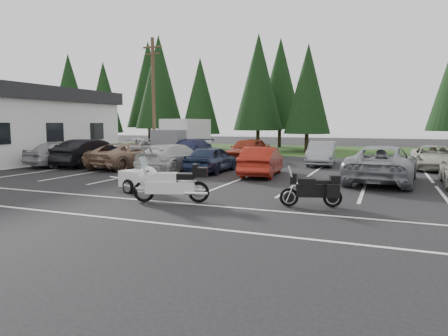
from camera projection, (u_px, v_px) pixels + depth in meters
ground at (208, 186)px, 16.23m from camera, size 120.00×120.00×0.00m
grass_strip at (311, 150)px, 38.34m from camera, size 80.00×16.00×0.01m
lake_water at (368, 139)px, 65.41m from camera, size 70.00×50.00×0.02m
utility_pole at (153, 95)px, 30.49m from camera, size 1.60×0.26×9.00m
box_truck at (180, 138)px, 30.57m from camera, size 2.40×5.60×2.90m
stall_markings at (227, 180)px, 18.07m from camera, size 32.00×16.00×0.01m
conifer_0 at (69, 92)px, 46.71m from camera, size 4.58×4.58×10.66m
conifer_1 at (104, 97)px, 43.37m from camera, size 3.96×3.96×9.22m
conifer_2 at (159, 82)px, 42.43m from camera, size 5.10×5.10×11.89m
conifer_3 at (200, 96)px, 39.28m from camera, size 3.87×3.87×9.02m
conifer_4 at (258, 82)px, 38.47m from camera, size 4.80×4.80×11.17m
conifer_5 at (308, 89)px, 35.50m from camera, size 4.14×4.14×9.63m
conifer_back_a at (149, 85)px, 47.76m from camera, size 5.28×5.28×12.30m
conifer_back_b at (280, 84)px, 42.31m from camera, size 4.97×4.97×11.58m
car_near_0 at (62, 153)px, 24.04m from camera, size 2.27×4.67×1.54m
car_near_1 at (92, 153)px, 23.93m from camera, size 2.03×5.02×1.62m
car_near_2 at (128, 155)px, 23.04m from camera, size 2.85×5.41×1.45m
car_near_3 at (175, 158)px, 21.32m from camera, size 2.57×5.27×1.48m
car_near_4 at (212, 159)px, 20.91m from camera, size 1.67×4.13×1.40m
car_near_5 at (262, 161)px, 19.50m from camera, size 1.93×4.43×1.42m
car_near_6 at (382, 164)px, 17.28m from camera, size 3.15×5.96×1.60m
car_far_0 at (137, 149)px, 28.67m from camera, size 3.03×5.63×1.50m
car_far_1 at (189, 150)px, 27.53m from camera, size 2.21×5.16×1.48m
car_far_2 at (248, 150)px, 26.06m from camera, size 2.21×4.89×1.63m
car_far_3 at (322, 153)px, 24.55m from camera, size 1.82×4.49×1.45m
car_far_4 at (433, 157)px, 22.20m from camera, size 2.27×4.83×1.34m
touring_motorcycle at (171, 179)px, 12.83m from camera, size 2.86×1.68×1.52m
cargo_trailer at (137, 181)px, 14.93m from camera, size 1.93×1.38×0.81m
adventure_motorcycle at (311, 186)px, 12.15m from camera, size 2.21×1.33×1.27m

